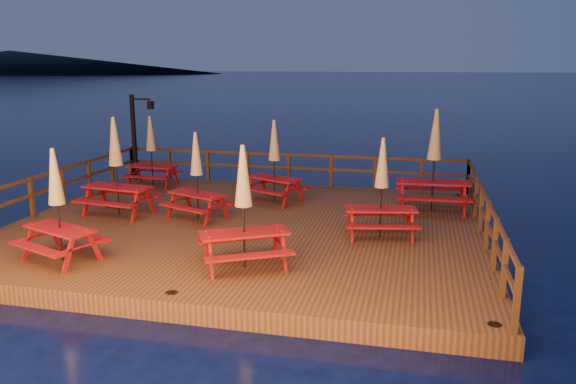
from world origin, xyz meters
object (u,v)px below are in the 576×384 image
at_px(lamp_post, 138,129).
at_px(picnic_table_1, 116,165).
at_px(picnic_table_0, 151,150).
at_px(picnic_table_2, 244,205).

xyz_separation_m(lamp_post, picnic_table_1, (1.71, -4.51, -0.40)).
relative_size(lamp_post, picnic_table_0, 1.27).
height_order(picnic_table_0, picnic_table_1, picnic_table_1).
bearing_deg(lamp_post, picnic_table_0, -44.18).
relative_size(picnic_table_0, picnic_table_1, 0.88).
bearing_deg(lamp_post, picnic_table_2, -50.35).
height_order(lamp_post, picnic_table_2, lamp_post).
bearing_deg(picnic_table_0, lamp_post, 136.60).
distance_m(picnic_table_0, picnic_table_2, 8.57).
bearing_deg(lamp_post, picnic_table_1, -69.18).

